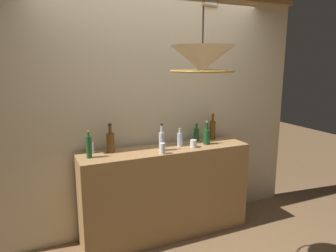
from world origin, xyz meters
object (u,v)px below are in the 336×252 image
object	(u,v)px
liquor_bottle_gin	(196,134)
glass_tumbler_rocks	(162,149)
pendant_lamp	(202,60)
liquor_bottle_rye	(110,142)
glass_tumbler_highball	(91,148)
glass_tumbler_shot	(193,144)
liquor_bottle_mezcal	(207,136)
liquor_bottle_bourbon	(162,141)
liquor_bottle_sherry	(180,139)
liquor_bottle_port	(89,147)
liquor_bottle_tequila	(212,129)

from	to	relation	value
liquor_bottle_gin	glass_tumbler_rocks	xyz separation A→B (m)	(-0.55, -0.31, -0.03)
pendant_lamp	liquor_bottle_rye	bearing A→B (deg)	114.75
glass_tumbler_highball	liquor_bottle_gin	bearing A→B (deg)	-0.50
liquor_bottle_gin	glass_tumbler_highball	xyz separation A→B (m)	(-1.19, 0.01, -0.03)
glass_tumbler_rocks	glass_tumbler_shot	size ratio (longest dim) A/B	1.33
liquor_bottle_mezcal	liquor_bottle_bourbon	xyz separation A→B (m)	(-0.55, -0.04, 0.02)
liquor_bottle_sherry	liquor_bottle_mezcal	world-z (taller)	liquor_bottle_mezcal
liquor_bottle_port	liquor_bottle_mezcal	xyz separation A→B (m)	(1.26, -0.02, -0.02)
liquor_bottle_sherry	liquor_bottle_bourbon	xyz separation A→B (m)	(-0.25, -0.08, 0.03)
liquor_bottle_sherry	pendant_lamp	bearing A→B (deg)	-106.82
liquor_bottle_bourbon	pendant_lamp	xyz separation A→B (m)	(-0.03, -0.83, 0.79)
liquor_bottle_mezcal	glass_tumbler_shot	bearing A→B (deg)	-163.47
liquor_bottle_tequila	glass_tumbler_rocks	world-z (taller)	liquor_bottle_tequila
glass_tumbler_rocks	pendant_lamp	size ratio (longest dim) A/B	0.23
liquor_bottle_mezcal	pendant_lamp	world-z (taller)	pendant_lamp
liquor_bottle_port	glass_tumbler_rocks	world-z (taller)	liquor_bottle_port
liquor_bottle_mezcal	glass_tumbler_shot	world-z (taller)	liquor_bottle_mezcal
liquor_bottle_sherry	glass_tumbler_shot	distance (m)	0.16
liquor_bottle_rye	pendant_lamp	size ratio (longest dim) A/B	0.62
liquor_bottle_sherry	liquor_bottle_rye	world-z (taller)	liquor_bottle_rye
liquor_bottle_port	glass_tumbler_rocks	xyz separation A→B (m)	(0.68, -0.16, -0.05)
liquor_bottle_port	glass_tumbler_shot	world-z (taller)	liquor_bottle_port
liquor_bottle_gin	glass_tumbler_shot	bearing A→B (deg)	-125.41
liquor_bottle_port	liquor_bottle_mezcal	world-z (taller)	liquor_bottle_port
liquor_bottle_rye	liquor_bottle_port	xyz separation A→B (m)	(-0.23, -0.10, -0.00)
liquor_bottle_port	liquor_bottle_gin	xyz separation A→B (m)	(1.23, 0.15, -0.03)
liquor_bottle_tequila	liquor_bottle_bourbon	xyz separation A→B (m)	(-0.73, -0.21, -0.01)
liquor_bottle_sherry	liquor_bottle_gin	xyz separation A→B (m)	(0.27, 0.12, 0.00)
liquor_bottle_bourbon	liquor_bottle_rye	bearing A→B (deg)	162.14
liquor_bottle_gin	glass_tumbler_highball	size ratio (longest dim) A/B	2.11
glass_tumbler_highball	glass_tumbler_shot	size ratio (longest dim) A/B	1.26
liquor_bottle_bourbon	glass_tumbler_shot	world-z (taller)	liquor_bottle_bourbon
glass_tumbler_shot	glass_tumbler_highball	bearing A→B (deg)	167.09
liquor_bottle_mezcal	liquor_bottle_gin	size ratio (longest dim) A/B	1.18
liquor_bottle_rye	liquor_bottle_bourbon	world-z (taller)	liquor_bottle_rye
liquor_bottle_mezcal	liquor_bottle_tequila	bearing A→B (deg)	43.52
liquor_bottle_sherry	pendant_lamp	world-z (taller)	pendant_lamp
liquor_bottle_port	liquor_bottle_mezcal	bearing A→B (deg)	-0.80
liquor_bottle_port	liquor_bottle_rye	bearing A→B (deg)	24.32
liquor_bottle_sherry	glass_tumbler_highball	distance (m)	0.93
liquor_bottle_mezcal	glass_tumbler_highball	distance (m)	1.23
glass_tumbler_shot	pendant_lamp	bearing A→B (deg)	-115.45
liquor_bottle_sherry	liquor_bottle_mezcal	size ratio (longest dim) A/B	0.76
liquor_bottle_sherry	glass_tumbler_highball	world-z (taller)	liquor_bottle_sherry
liquor_bottle_tequila	liquor_bottle_gin	xyz separation A→B (m)	(-0.21, -0.00, -0.04)
liquor_bottle_rye	liquor_bottle_mezcal	world-z (taller)	liquor_bottle_rye
liquor_bottle_port	glass_tumbler_highball	bearing A→B (deg)	74.35
liquor_bottle_port	liquor_bottle_tequila	bearing A→B (deg)	6.09
liquor_bottle_port	glass_tumbler_rocks	distance (m)	0.70
liquor_bottle_rye	glass_tumbler_highball	world-z (taller)	liquor_bottle_rye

